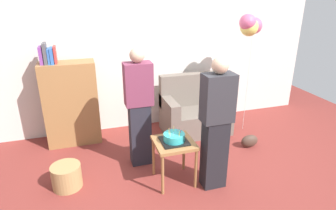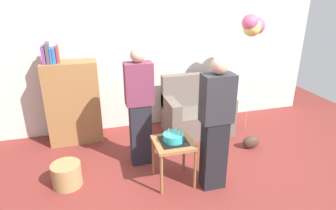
{
  "view_description": "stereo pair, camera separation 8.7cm",
  "coord_description": "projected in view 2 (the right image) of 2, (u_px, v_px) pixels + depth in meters",
  "views": [
    {
      "loc": [
        -1.16,
        -2.71,
        2.29
      ],
      "look_at": [
        -0.16,
        0.49,
        0.95
      ],
      "focal_mm": 31.01,
      "sensor_mm": 36.0,
      "label": 1
    },
    {
      "loc": [
        -1.08,
        -2.74,
        2.29
      ],
      "look_at": [
        -0.16,
        0.49,
        0.95
      ],
      "focal_mm": 31.01,
      "sensor_mm": 36.0,
      "label": 2
    }
  ],
  "objects": [
    {
      "name": "ground_plane",
      "position": [
        191.0,
        189.0,
        3.57
      ],
      "size": [
        8.0,
        8.0,
        0.0
      ],
      "primitive_type": "plane",
      "color": "maroon"
    },
    {
      "name": "wall_back",
      "position": [
        152.0,
        49.0,
        4.9
      ],
      "size": [
        6.0,
        0.1,
        2.7
      ],
      "primitive_type": "cube",
      "color": "silver",
      "rests_on": "ground_plane"
    },
    {
      "name": "couch",
      "position": [
        196.0,
        112.0,
        4.95
      ],
      "size": [
        1.1,
        0.7,
        0.96
      ],
      "color": "#6B6056",
      "rests_on": "ground_plane"
    },
    {
      "name": "bookshelf",
      "position": [
        73.0,
        102.0,
        4.48
      ],
      "size": [
        0.8,
        0.36,
        1.59
      ],
      "color": "olive",
      "rests_on": "ground_plane"
    },
    {
      "name": "side_table",
      "position": [
        174.0,
        148.0,
        3.56
      ],
      "size": [
        0.48,
        0.48,
        0.57
      ],
      "color": "olive",
      "rests_on": "ground_plane"
    },
    {
      "name": "birthday_cake",
      "position": [
        174.0,
        138.0,
        3.51
      ],
      "size": [
        0.32,
        0.32,
        0.17
      ],
      "color": "black",
      "rests_on": "side_table"
    },
    {
      "name": "person_blowing_candles",
      "position": [
        140.0,
        107.0,
        3.84
      ],
      "size": [
        0.36,
        0.22,
        1.63
      ],
      "rotation": [
        0.0,
        0.0,
        -0.22
      ],
      "color": "#23232D",
      "rests_on": "ground_plane"
    },
    {
      "name": "person_holding_cake",
      "position": [
        216.0,
        125.0,
        3.34
      ],
      "size": [
        0.36,
        0.22,
        1.63
      ],
      "rotation": [
        0.0,
        0.0,
        3.01
      ],
      "color": "black",
      "rests_on": "ground_plane"
    },
    {
      "name": "wicker_basket",
      "position": [
        67.0,
        175.0,
        3.59
      ],
      "size": [
        0.36,
        0.36,
        0.3
      ],
      "primitive_type": "cylinder",
      "color": "#A88451",
      "rests_on": "ground_plane"
    },
    {
      "name": "handbag",
      "position": [
        251.0,
        142.0,
        4.46
      ],
      "size": [
        0.28,
        0.14,
        0.2
      ],
      "primitive_type": "ellipsoid",
      "color": "#473328",
      "rests_on": "ground_plane"
    },
    {
      "name": "balloon_bunch",
      "position": [
        253.0,
        26.0,
        4.42
      ],
      "size": [
        0.44,
        0.36,
        1.95
      ],
      "color": "silver",
      "rests_on": "ground_plane"
    }
  ]
}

